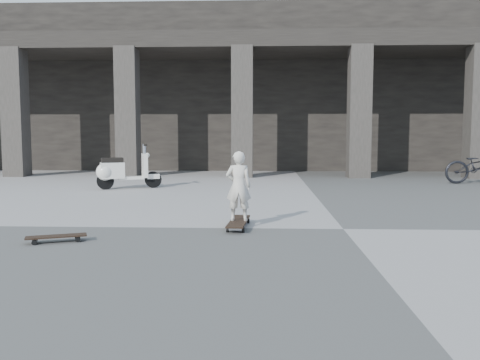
{
  "coord_description": "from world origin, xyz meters",
  "views": [
    {
      "loc": [
        -1.17,
        -7.24,
        1.38
      ],
      "look_at": [
        -1.51,
        0.55,
        0.65
      ],
      "focal_mm": 38.0,
      "sensor_mm": 36.0,
      "label": 1
    }
  ],
  "objects_px": {
    "skateboard_spare": "(56,237)",
    "child": "(238,186)",
    "longboard": "(239,222)",
    "scooter": "(118,171)",
    "bicycle": "(480,166)"
  },
  "relations": [
    {
      "from": "skateboard_spare",
      "to": "child",
      "type": "xyz_separation_m",
      "value": [
        2.25,
        1.1,
        0.54
      ]
    },
    {
      "from": "longboard",
      "to": "scooter",
      "type": "bearing_deg",
      "value": 36.84
    },
    {
      "from": "longboard",
      "to": "skateboard_spare",
      "type": "height_order",
      "value": "longboard"
    },
    {
      "from": "skateboard_spare",
      "to": "child",
      "type": "bearing_deg",
      "value": 4.37
    },
    {
      "from": "longboard",
      "to": "skateboard_spare",
      "type": "relative_size",
      "value": 1.41
    },
    {
      "from": "skateboard_spare",
      "to": "bicycle",
      "type": "relative_size",
      "value": 0.41
    },
    {
      "from": "skateboard_spare",
      "to": "longboard",
      "type": "bearing_deg",
      "value": 4.37
    },
    {
      "from": "skateboard_spare",
      "to": "scooter",
      "type": "height_order",
      "value": "scooter"
    },
    {
      "from": "scooter",
      "to": "bicycle",
      "type": "xyz_separation_m",
      "value": [
        9.41,
        1.69,
        0.04
      ]
    },
    {
      "from": "skateboard_spare",
      "to": "scooter",
      "type": "xyz_separation_m",
      "value": [
        -0.94,
        6.05,
        0.37
      ]
    },
    {
      "from": "skateboard_spare",
      "to": "bicycle",
      "type": "bearing_deg",
      "value": 20.76
    },
    {
      "from": "scooter",
      "to": "bicycle",
      "type": "height_order",
      "value": "scooter"
    },
    {
      "from": "skateboard_spare",
      "to": "bicycle",
      "type": "xyz_separation_m",
      "value": [
        8.47,
        7.74,
        0.42
      ]
    },
    {
      "from": "child",
      "to": "scooter",
      "type": "bearing_deg",
      "value": -57.31
    },
    {
      "from": "longboard",
      "to": "scooter",
      "type": "height_order",
      "value": "scooter"
    }
  ]
}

